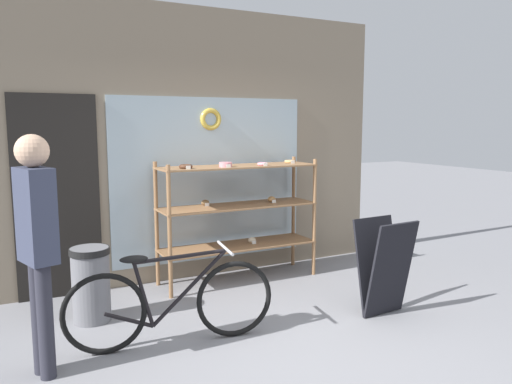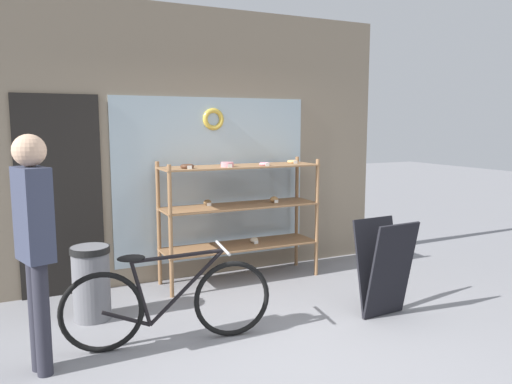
{
  "view_description": "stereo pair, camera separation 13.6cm",
  "coord_description": "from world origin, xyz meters",
  "px_view_note": "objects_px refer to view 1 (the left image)",
  "views": [
    {
      "loc": [
        -2.0,
        -3.08,
        1.8
      ],
      "look_at": [
        0.19,
        1.17,
        1.14
      ],
      "focal_mm": 35.0,
      "sensor_mm": 36.0,
      "label": 1
    },
    {
      "loc": [
        -1.88,
        -3.14,
        1.8
      ],
      "look_at": [
        0.19,
        1.17,
        1.14
      ],
      "focal_mm": 35.0,
      "sensor_mm": 36.0,
      "label": 2
    }
  ],
  "objects_px": {
    "bicycle": "(171,303)",
    "pedestrian": "(37,236)",
    "sandwich_board": "(384,267)",
    "trash_bin": "(91,282)",
    "display_case": "(238,207)"
  },
  "relations": [
    {
      "from": "bicycle",
      "to": "pedestrian",
      "type": "bearing_deg",
      "value": -167.8
    },
    {
      "from": "sandwich_board",
      "to": "pedestrian",
      "type": "distance_m",
      "value": 3.02
    },
    {
      "from": "bicycle",
      "to": "trash_bin",
      "type": "height_order",
      "value": "bicycle"
    },
    {
      "from": "bicycle",
      "to": "sandwich_board",
      "type": "relative_size",
      "value": 1.88
    },
    {
      "from": "display_case",
      "to": "bicycle",
      "type": "relative_size",
      "value": 1.07
    },
    {
      "from": "pedestrian",
      "to": "trash_bin",
      "type": "relative_size",
      "value": 2.51
    },
    {
      "from": "sandwich_board",
      "to": "trash_bin",
      "type": "relative_size",
      "value": 1.31
    },
    {
      "from": "display_case",
      "to": "bicycle",
      "type": "height_order",
      "value": "display_case"
    },
    {
      "from": "display_case",
      "to": "pedestrian",
      "type": "distance_m",
      "value": 2.58
    },
    {
      "from": "trash_bin",
      "to": "sandwich_board",
      "type": "bearing_deg",
      "value": -23.78
    },
    {
      "from": "sandwich_board",
      "to": "trash_bin",
      "type": "distance_m",
      "value": 2.72
    },
    {
      "from": "trash_bin",
      "to": "display_case",
      "type": "bearing_deg",
      "value": 15.73
    },
    {
      "from": "display_case",
      "to": "trash_bin",
      "type": "relative_size",
      "value": 2.64
    },
    {
      "from": "sandwich_board",
      "to": "pedestrian",
      "type": "xyz_separation_m",
      "value": [
        -2.96,
        0.22,
        0.57
      ]
    },
    {
      "from": "bicycle",
      "to": "sandwich_board",
      "type": "bearing_deg",
      "value": 0.9
    }
  ]
}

